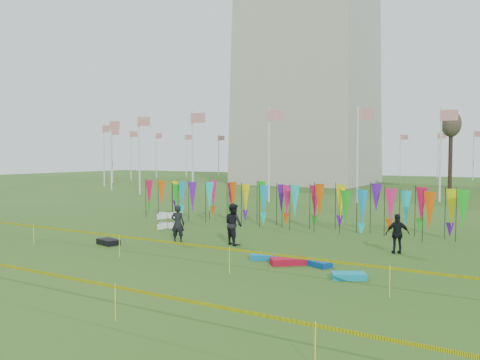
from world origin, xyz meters
The scene contains 14 objects.
ground centered at (0.00, 0.00, 0.00)m, with size 160.00×160.00×0.00m, color #284C15.
flagpole_ring centered at (-14.00, 48.00, 4.00)m, with size 57.40×56.16×8.00m.
banner_row centered at (0.28, 8.73, 1.50)m, with size 18.64×0.64×2.38m.
caution_tape_near centered at (-0.22, -1.38, 0.78)m, with size 26.00×0.02×0.90m.
caution_tape_far centered at (-0.22, -6.53, 0.78)m, with size 26.00×0.02×0.90m.
box_kite centered at (-4.92, 5.20, 0.43)m, with size 0.78×0.78×0.87m.
person_left centered at (-1.96, 2.23, 0.85)m, with size 0.62×0.45×1.70m, color black.
person_mid centered at (0.48, 3.04, 0.91)m, with size 0.89×0.55×1.83m, color black.
person_right centered at (7.14, 4.70, 0.80)m, with size 0.94×0.53×1.60m, color black.
kite_bag_turquoise centered at (3.00, 1.09, 0.10)m, with size 1.03×0.51×0.21m, color #0C7ABB.
kite_bag_blue centered at (5.15, 1.10, 0.10)m, with size 0.96×0.50×0.20m, color #093F92.
kite_bag_red centered at (4.12, 0.81, 0.12)m, with size 1.27×0.58×0.23m, color #B30B24.
kite_bag_black centered at (-4.31, 0.28, 0.12)m, with size 1.03×0.60×0.24m, color black.
kite_bag_teal centered at (6.62, -0.04, 0.10)m, with size 1.05×0.50×0.20m, color #0D99C1.
Camera 1 is at (11.00, -14.47, 3.93)m, focal length 35.00 mm.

